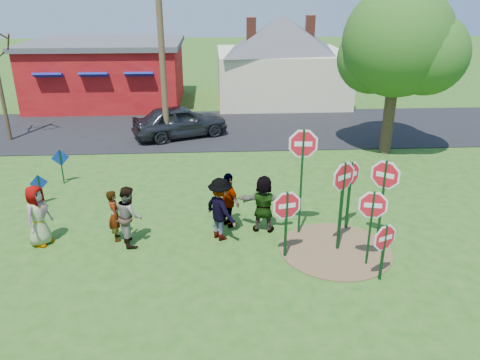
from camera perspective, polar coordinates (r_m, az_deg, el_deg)
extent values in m
plane|color=#254F16|center=(14.31, -7.35, -6.94)|extent=(120.00, 120.00, 0.00)
cube|color=black|center=(24.96, -5.77, 6.18)|extent=(120.00, 7.50, 0.04)
cylinder|color=brown|center=(13.83, 11.52, -8.30)|extent=(3.20, 3.20, 0.03)
cube|color=maroon|center=(31.57, -15.74, 12.24)|extent=(9.00, 7.00, 3.60)
cube|color=#4C4C51|center=(31.31, -16.12, 15.74)|extent=(9.40, 7.40, 0.30)
cube|color=navy|center=(28.71, -22.27, 11.69)|extent=(1.60, 0.78, 0.45)
cube|color=navy|center=(28.02, -17.33, 12.10)|extent=(1.60, 0.78, 0.45)
cube|color=navy|center=(27.53, -12.16, 12.43)|extent=(1.60, 0.78, 0.45)
cube|color=beige|center=(31.23, 4.91, 12.50)|extent=(8.00, 7.00, 3.20)
pyramid|color=#4C4C51|center=(30.80, 5.16, 19.47)|extent=(9.40, 9.40, 2.20)
cube|color=brown|center=(29.63, 1.37, 17.88)|extent=(0.55, 0.55, 1.40)
cube|color=brown|center=(32.18, 8.55, 18.02)|extent=(0.55, 0.55, 1.40)
cube|color=#0F3718|center=(12.83, 5.62, -5.51)|extent=(0.07, 0.08, 1.98)
cylinder|color=white|center=(12.56, 5.72, -3.12)|extent=(1.06, 0.26, 1.09)
cylinder|color=red|center=(12.56, 5.72, -3.12)|extent=(0.92, 0.23, 0.94)
cube|color=white|center=(12.56, 5.72, -3.12)|extent=(0.47, 0.11, 0.14)
cube|color=#0F3718|center=(13.84, 7.46, -0.42)|extent=(0.07, 0.08, 3.29)
cylinder|color=white|center=(13.41, 7.72, 4.41)|extent=(1.14, 0.12, 1.15)
cylinder|color=red|center=(13.41, 7.72, 4.41)|extent=(0.99, 0.11, 0.99)
cube|color=white|center=(13.41, 7.72, 4.41)|extent=(0.50, 0.05, 0.14)
cylinder|color=gold|center=(13.41, 7.72, 4.41)|extent=(1.14, 0.11, 1.15)
cube|color=#0F3718|center=(13.96, 16.90, -2.69)|extent=(0.09, 0.10, 2.55)
cylinder|color=white|center=(13.63, 17.30, 0.60)|extent=(0.92, 0.69, 1.13)
cylinder|color=red|center=(13.63, 17.30, 0.60)|extent=(0.80, 0.60, 0.98)
cube|color=white|center=(13.63, 17.30, 0.60)|extent=(0.40, 0.30, 0.14)
cube|color=#0F3718|center=(14.58, 13.11, -1.93)|extent=(0.09, 0.09, 2.21)
cylinder|color=white|center=(14.31, 13.36, 0.65)|extent=(0.91, 0.62, 1.09)
cylinder|color=red|center=(14.31, 13.36, 0.65)|extent=(0.79, 0.54, 0.94)
cube|color=white|center=(14.31, 13.36, 0.65)|extent=(0.40, 0.27, 0.14)
cylinder|color=gold|center=(14.31, 13.36, 0.65)|extent=(0.91, 0.62, 1.09)
cube|color=#0F3718|center=(12.45, 17.02, -8.51)|extent=(0.07, 0.08, 1.57)
cylinder|color=white|center=(12.24, 17.25, -6.76)|extent=(0.88, 0.41, 0.96)
cylinder|color=red|center=(12.24, 17.25, -6.76)|extent=(0.76, 0.36, 0.83)
cube|color=white|center=(12.24, 17.25, -6.76)|extent=(0.39, 0.18, 0.12)
cube|color=#0F3718|center=(12.85, 15.57, -5.79)|extent=(0.07, 0.08, 2.16)
cylinder|color=white|center=(12.54, 15.90, -2.96)|extent=(1.01, 0.26, 1.03)
cylinder|color=red|center=(12.54, 15.90, -2.96)|extent=(0.87, 0.23, 0.89)
cube|color=white|center=(12.54, 15.90, -2.96)|extent=(0.44, 0.11, 0.13)
cylinder|color=gold|center=(12.54, 15.90, -2.96)|extent=(1.01, 0.25, 1.03)
cube|color=#0F3718|center=(13.27, 12.21, -3.31)|extent=(0.09, 0.09, 2.66)
cylinder|color=white|center=(12.90, 12.54, 0.39)|extent=(0.94, 0.62, 1.11)
cylinder|color=red|center=(12.90, 12.54, 0.39)|extent=(0.81, 0.54, 0.95)
cube|color=white|center=(12.90, 12.54, 0.39)|extent=(0.41, 0.27, 0.14)
cube|color=#0F3718|center=(17.44, -23.21, -1.12)|extent=(0.06, 0.07, 1.08)
cube|color=navy|center=(17.35, -23.34, -0.33)|extent=(0.56, 0.24, 0.59)
cube|color=#0F3718|center=(18.95, -20.91, 1.51)|extent=(0.07, 0.07, 1.35)
cube|color=navy|center=(18.83, -21.06, 2.56)|extent=(0.63, 0.22, 0.65)
imported|color=#3D4E7E|center=(14.64, -23.42, -3.99)|extent=(0.86, 1.05, 1.84)
imported|color=#236C5C|center=(14.22, -15.03, -4.18)|extent=(0.53, 0.66, 1.58)
imported|color=#9B5B3E|center=(13.86, -13.36, -4.23)|extent=(0.95, 1.06, 1.80)
imported|color=#313136|center=(13.72, -2.39, -3.57)|extent=(1.32, 1.43, 1.93)
imported|color=#482E54|center=(14.44, -1.43, -2.50)|extent=(0.94, 1.11, 1.78)
imported|color=#23532A|center=(14.20, 2.90, -2.92)|extent=(1.75, 0.86, 1.80)
imported|color=#2A2A2E|center=(23.49, -7.30, 7.13)|extent=(5.00, 3.45, 1.58)
cylinder|color=#4C3823|center=(21.96, -9.56, 15.85)|extent=(0.28, 0.28, 9.11)
cylinder|color=#382819|center=(21.82, 17.76, 8.09)|extent=(0.50, 0.50, 3.90)
sphere|color=#275216|center=(21.33, 18.72, 15.69)|extent=(4.61, 4.61, 4.61)
sphere|color=#275216|center=(21.31, 21.82, 14.07)|extent=(3.37, 3.37, 3.37)
sphere|color=#275216|center=(21.81, 15.77, 14.02)|extent=(3.01, 3.01, 3.01)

